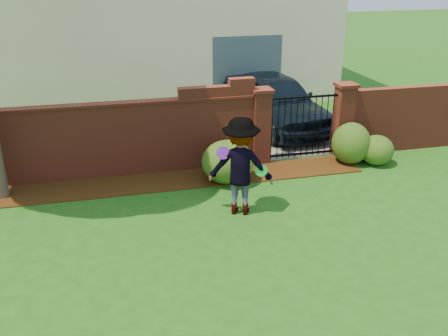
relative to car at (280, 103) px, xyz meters
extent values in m
cube|color=#1D5415|center=(-3.75, -6.38, -0.81)|extent=(80.00, 80.00, 0.01)
cube|color=#331C09|center=(-4.70, -3.04, -0.79)|extent=(11.10, 1.08, 0.03)
cube|color=maroon|center=(-5.90, -2.38, 0.04)|extent=(8.70, 0.25, 1.70)
cube|color=maroon|center=(-2.45, -2.38, 1.04)|extent=(1.80, 0.25, 0.30)
cube|color=maroon|center=(-1.85, -2.38, 1.27)|extent=(0.60, 0.25, 0.16)
cube|color=maroon|center=(-5.90, -2.38, 0.92)|extent=(8.70, 0.31, 0.06)
cube|color=maroon|center=(2.85, -2.38, 0.04)|extent=(4.00, 0.25, 1.70)
cube|color=maroon|center=(-1.35, -2.38, 0.09)|extent=(0.42, 0.42, 1.80)
cube|color=maroon|center=(-1.35, -2.38, 1.03)|extent=(0.50, 0.50, 0.08)
cube|color=maroon|center=(0.85, -2.38, 0.09)|extent=(0.42, 0.42, 1.80)
cube|color=maroon|center=(0.85, -2.38, 1.03)|extent=(0.50, 0.50, 0.08)
cylinder|color=black|center=(-1.06, -2.38, 0.04)|extent=(0.02, 0.02, 1.60)
cylinder|color=black|center=(-0.90, -2.38, 0.04)|extent=(0.02, 0.02, 1.60)
cylinder|color=black|center=(-0.73, -2.38, 0.04)|extent=(0.02, 0.02, 1.60)
cylinder|color=black|center=(-0.57, -2.38, 0.04)|extent=(0.02, 0.02, 1.60)
cylinder|color=black|center=(-0.41, -2.38, 0.04)|extent=(0.02, 0.02, 1.60)
cylinder|color=black|center=(-0.25, -2.38, 0.04)|extent=(0.02, 0.02, 1.60)
cylinder|color=black|center=(-0.09, -2.38, 0.04)|extent=(0.02, 0.02, 1.60)
cylinder|color=black|center=(0.07, -2.38, 0.04)|extent=(0.02, 0.02, 1.60)
cylinder|color=black|center=(0.24, -2.38, 0.04)|extent=(0.02, 0.02, 1.60)
cylinder|color=black|center=(0.40, -2.38, 0.04)|extent=(0.02, 0.02, 1.60)
cylinder|color=black|center=(0.56, -2.38, 0.04)|extent=(0.02, 0.02, 1.60)
cube|color=black|center=(-0.25, -2.38, -0.69)|extent=(1.78, 0.03, 0.05)
cube|color=black|center=(-0.25, -2.38, 0.79)|extent=(1.78, 0.03, 0.05)
cube|color=slate|center=(-0.25, 1.62, -0.80)|extent=(3.20, 8.00, 0.01)
cube|color=beige|center=(-2.75, 5.62, 2.19)|extent=(12.00, 6.00, 6.00)
cube|color=#384C5B|center=(-0.25, 2.67, 0.39)|extent=(2.40, 0.12, 2.40)
imported|color=black|center=(0.00, 0.00, 0.00)|extent=(2.56, 4.96, 1.61)
ellipsoid|color=#234E17|center=(-2.42, -3.34, -0.32)|extent=(1.19, 1.19, 0.97)
ellipsoid|color=#234E17|center=(0.82, -2.98, -0.29)|extent=(0.95, 0.95, 1.04)
ellipsoid|color=#234E17|center=(1.41, -3.20, -0.44)|extent=(0.83, 0.83, 0.74)
imported|color=gray|center=(-2.55, -4.87, 0.18)|extent=(1.46, 1.15, 1.98)
cylinder|color=purple|center=(-2.90, -4.88, 0.51)|extent=(0.26, 0.11, 0.25)
cylinder|color=green|center=(-2.20, -5.10, 0.17)|extent=(0.25, 0.12, 0.25)
camera|label=1|loc=(-4.92, -13.31, 3.86)|focal=39.37mm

